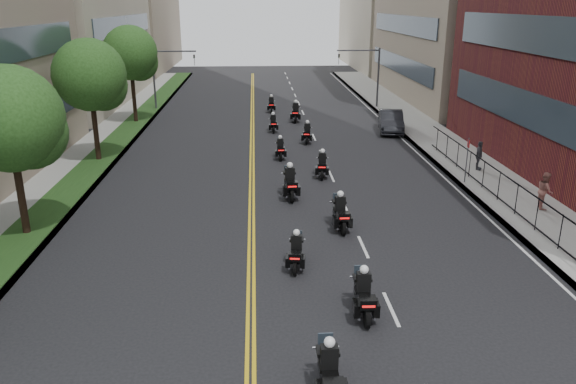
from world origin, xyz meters
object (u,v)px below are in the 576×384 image
object	(u,v)px
motorcycle_0	(329,375)
motorcycle_5	(322,166)
motorcycle_1	(364,296)
pedestrian_b	(545,190)
motorcycle_2	(296,253)
motorcycle_10	(271,105)
motorcycle_4	(290,184)
motorcycle_6	(280,149)
parked_sedan	(391,121)
motorcycle_3	(340,214)
motorcycle_7	(307,134)
motorcycle_8	(273,124)
pedestrian_c	(479,156)
motorcycle_9	(296,113)

from	to	relation	value
motorcycle_0	motorcycle_5	size ratio (longest dim) A/B	1.04
motorcycle_1	pedestrian_b	size ratio (longest dim) A/B	1.28
motorcycle_2	motorcycle_5	size ratio (longest dim) A/B	0.93
motorcycle_10	motorcycle_4	bearing A→B (deg)	-87.29
motorcycle_6	parked_sedan	size ratio (longest dim) A/B	0.41
motorcycle_1	parked_sedan	world-z (taller)	motorcycle_1
motorcycle_4	pedestrian_b	size ratio (longest dim) A/B	1.40
motorcycle_3	motorcycle_7	size ratio (longest dim) A/B	1.08
motorcycle_3	motorcycle_6	distance (m)	12.26
motorcycle_3	motorcycle_8	bearing A→B (deg)	94.78
motorcycle_5	motorcycle_6	distance (m)	4.69
motorcycle_5	motorcycle_7	bearing A→B (deg)	98.18
motorcycle_2	pedestrian_c	xyz separation A→B (m)	(11.78, 12.10, 0.41)
motorcycle_0	pedestrian_c	bearing A→B (deg)	58.96
motorcycle_8	pedestrian_c	size ratio (longest dim) A/B	1.21
motorcycle_7	motorcycle_8	size ratio (longest dim) A/B	1.05
motorcycle_6	parked_sedan	bearing A→B (deg)	39.10
motorcycle_10	motorcycle_3	bearing A→B (deg)	-83.39
motorcycle_2	pedestrian_b	size ratio (longest dim) A/B	1.14
motorcycle_5	motorcycle_9	world-z (taller)	motorcycle_9
motorcycle_0	motorcycle_2	xyz separation A→B (m)	(-0.30, 7.51, -0.07)
motorcycle_8	motorcycle_3	bearing A→B (deg)	-84.37
motorcycle_8	pedestrian_c	distance (m)	16.71
motorcycle_1	motorcycle_3	xyz separation A→B (m)	(0.33, 7.34, 0.01)
motorcycle_1	motorcycle_3	bearing A→B (deg)	89.05
motorcycle_2	motorcycle_8	bearing A→B (deg)	97.91
motorcycle_0	motorcycle_4	size ratio (longest dim) A/B	0.91
motorcycle_9	motorcycle_10	distance (m)	4.87
motorcycle_10	motorcycle_6	bearing A→B (deg)	-87.56
motorcycle_9	motorcycle_3	bearing A→B (deg)	-83.42
motorcycle_6	motorcycle_7	size ratio (longest dim) A/B	0.94
pedestrian_b	motorcycle_2	bearing A→B (deg)	127.60
motorcycle_0	motorcycle_4	distance (m)	15.65
motorcycle_10	parked_sedan	size ratio (longest dim) A/B	0.44
motorcycle_1	motorcycle_7	size ratio (longest dim) A/B	1.06
motorcycle_8	motorcycle_1	bearing A→B (deg)	-86.81
motorcycle_10	motorcycle_8	bearing A→B (deg)	-88.62
motorcycle_3	motorcycle_9	bearing A→B (deg)	88.87
motorcycle_5	pedestrian_c	world-z (taller)	pedestrian_c
motorcycle_4	motorcycle_9	bearing A→B (deg)	82.53
motorcycle_10	parked_sedan	distance (m)	12.69
motorcycle_6	motorcycle_1	bearing A→B (deg)	-85.27
motorcycle_0	motorcycle_4	xyz separation A→B (m)	(-0.03, 15.65, 0.06)
motorcycle_5	motorcycle_8	world-z (taller)	motorcycle_5
motorcycle_6	motorcycle_10	bearing A→B (deg)	89.73
motorcycle_0	pedestrian_c	distance (m)	22.72
motorcycle_8	motorcycle_9	distance (m)	4.33
motorcycle_8	pedestrian_b	xyz separation A→B (m)	(12.50, -18.45, 0.45)
motorcycle_1	motorcycle_5	size ratio (longest dim) A/B	1.04
motorcycle_4	pedestrian_c	size ratio (longest dim) A/B	1.47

